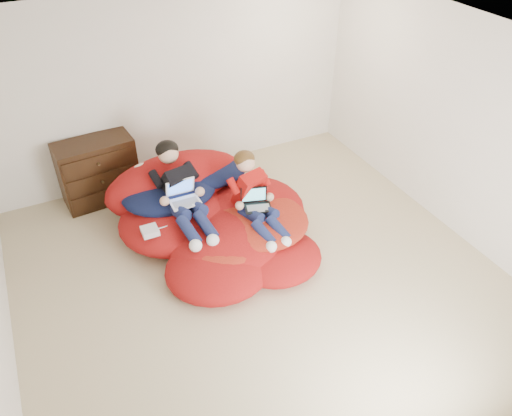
{
  "coord_description": "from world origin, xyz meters",
  "views": [
    {
      "loc": [
        -1.76,
        -3.5,
        3.89
      ],
      "look_at": [
        0.12,
        0.32,
        0.7
      ],
      "focal_mm": 35.0,
      "sensor_mm": 36.0,
      "label": 1
    }
  ],
  "objects_px": {
    "beanbag_pile": "(213,217)",
    "older_boy": "(179,186)",
    "laptop_black": "(256,202)",
    "younger_boy": "(254,193)",
    "laptop_white": "(183,196)",
    "dresser": "(98,171)"
  },
  "relations": [
    {
      "from": "beanbag_pile",
      "to": "older_boy",
      "type": "height_order",
      "value": "older_boy"
    },
    {
      "from": "laptop_black",
      "to": "older_boy",
      "type": "bearing_deg",
      "value": 146.0
    },
    {
      "from": "younger_boy",
      "to": "laptop_black",
      "type": "height_order",
      "value": "younger_boy"
    },
    {
      "from": "younger_boy",
      "to": "laptop_black",
      "type": "relative_size",
      "value": 2.96
    },
    {
      "from": "laptop_white",
      "to": "laptop_black",
      "type": "bearing_deg",
      "value": -27.46
    },
    {
      "from": "older_boy",
      "to": "laptop_black",
      "type": "xyz_separation_m",
      "value": [
        0.73,
        -0.49,
        -0.13
      ]
    },
    {
      "from": "dresser",
      "to": "laptop_black",
      "type": "relative_size",
      "value": 2.84
    },
    {
      "from": "dresser",
      "to": "older_boy",
      "type": "bearing_deg",
      "value": -58.43
    },
    {
      "from": "dresser",
      "to": "laptop_white",
      "type": "xyz_separation_m",
      "value": [
        0.72,
        -1.28,
        0.21
      ]
    },
    {
      "from": "laptop_white",
      "to": "laptop_black",
      "type": "relative_size",
      "value": 0.97
    },
    {
      "from": "laptop_white",
      "to": "laptop_black",
      "type": "distance_m",
      "value": 0.83
    },
    {
      "from": "older_boy",
      "to": "laptop_white",
      "type": "bearing_deg",
      "value": -90.0
    },
    {
      "from": "older_boy",
      "to": "laptop_black",
      "type": "relative_size",
      "value": 3.65
    },
    {
      "from": "older_boy",
      "to": "younger_boy",
      "type": "relative_size",
      "value": 1.23
    },
    {
      "from": "beanbag_pile",
      "to": "laptop_black",
      "type": "height_order",
      "value": "beanbag_pile"
    },
    {
      "from": "older_boy",
      "to": "younger_boy",
      "type": "bearing_deg",
      "value": -30.95
    },
    {
      "from": "older_boy",
      "to": "laptop_white",
      "type": "xyz_separation_m",
      "value": [
        -0.0,
        -0.11,
        -0.05
      ]
    },
    {
      "from": "older_boy",
      "to": "laptop_white",
      "type": "distance_m",
      "value": 0.13
    },
    {
      "from": "dresser",
      "to": "beanbag_pile",
      "type": "xyz_separation_m",
      "value": [
        1.03,
        -1.34,
        -0.16
      ]
    },
    {
      "from": "beanbag_pile",
      "to": "younger_boy",
      "type": "bearing_deg",
      "value": -32.7
    },
    {
      "from": "beanbag_pile",
      "to": "younger_boy",
      "type": "relative_size",
      "value": 2.27
    },
    {
      "from": "beanbag_pile",
      "to": "laptop_black",
      "type": "xyz_separation_m",
      "value": [
        0.42,
        -0.32,
        0.3
      ]
    }
  ]
}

